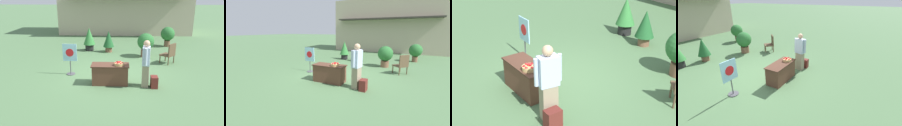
# 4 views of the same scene
# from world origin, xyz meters

# --- Properties ---
(ground_plane) EXTENTS (120.00, 120.00, 0.00)m
(ground_plane) POSITION_xyz_m (0.00, 0.00, 0.00)
(ground_plane) COLOR #4C7047
(display_table) EXTENTS (1.39, 0.62, 0.75)m
(display_table) POSITION_xyz_m (0.05, -0.94, 0.38)
(display_table) COLOR brown
(display_table) RESTS_ON ground_plane
(apple_basket) EXTENTS (0.35, 0.35, 0.16)m
(apple_basket) POSITION_xyz_m (0.38, -1.03, 0.81)
(apple_basket) COLOR tan
(apple_basket) RESTS_ON display_table
(person_visitor) EXTENTS (0.32, 0.60, 1.70)m
(person_visitor) POSITION_xyz_m (1.33, -1.14, 0.87)
(person_visitor) COLOR gray
(person_visitor) RESTS_ON ground_plane
(backpack) EXTENTS (0.24, 0.34, 0.42)m
(backpack) POSITION_xyz_m (1.64, -1.25, 0.21)
(backpack) COLOR maroon
(backpack) RESTS_ON ground_plane
(poster_board) EXTENTS (0.58, 0.36, 1.29)m
(poster_board) POSITION_xyz_m (-1.64, -0.02, 0.70)
(poster_board) COLOR #4C4C51
(poster_board) RESTS_ON ground_plane
(patio_chair) EXTENTS (0.78, 0.78, 0.99)m
(patio_chair) POSITION_xyz_m (2.75, 1.60, 0.53)
(patio_chair) COLOR brown
(patio_chair) RESTS_ON ground_plane
(potted_plant_far_left) EXTENTS (0.88, 0.88, 1.26)m
(potted_plant_far_left) POSITION_xyz_m (1.76, 2.81, 0.75)
(potted_plant_far_left) COLOR brown
(potted_plant_far_left) RESTS_ON ground_plane
(potted_plant_near_right) EXTENTS (0.63, 0.63, 1.20)m
(potted_plant_near_right) POSITION_xyz_m (-0.25, 3.71, 0.69)
(potted_plant_near_right) COLOR brown
(potted_plant_near_right) RESTS_ON ground_plane
(potted_plant_near_left) EXTENTS (0.86, 0.86, 1.24)m
(potted_plant_near_left) POSITION_xyz_m (3.39, 5.24, 0.77)
(potted_plant_near_left) COLOR brown
(potted_plant_near_left) RESTS_ON ground_plane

